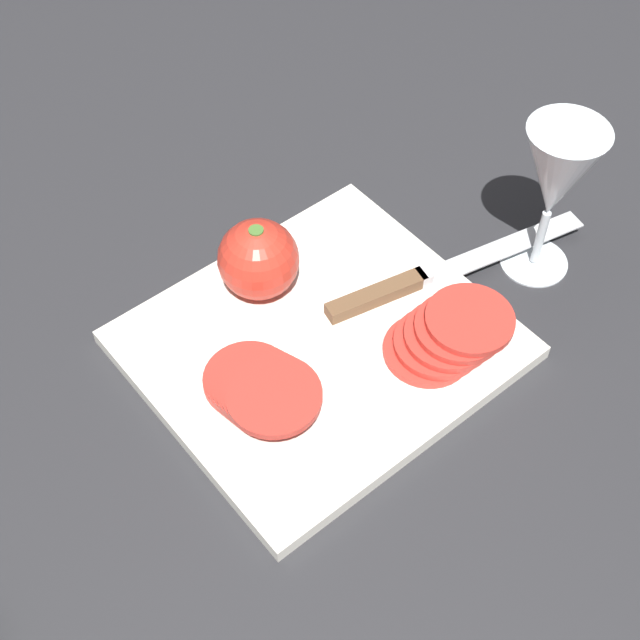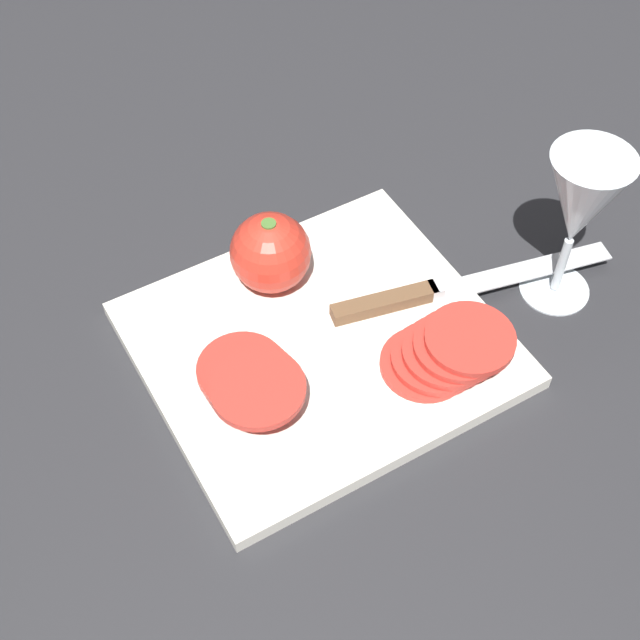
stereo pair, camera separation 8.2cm
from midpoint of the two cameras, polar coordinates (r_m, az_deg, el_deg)
The scene contains 7 objects.
ground_plane at distance 0.87m, azimuth -4.76°, elevation -1.36°, with size 3.00×3.00×0.00m, color #28282B.
cutting_board at distance 0.85m, azimuth -2.76°, elevation -1.76°, with size 0.33×0.29×0.02m.
wine_glass at distance 0.86m, azimuth 12.30°, elevation 8.72°, with size 0.08×0.08×0.17m.
whole_tomato at distance 0.86m, azimuth -6.70°, elevation 3.72°, with size 0.08×0.08×0.08m.
knife at distance 0.88m, azimuth 3.19°, elevation 2.25°, with size 0.30×0.08×0.01m.
tomato_slice_stack_near at distance 0.79m, azimuth -6.79°, elevation -4.50°, with size 0.09×0.13×0.04m.
tomato_slice_stack_far at distance 0.83m, azimuth 5.43°, elevation -1.14°, with size 0.12×0.10×0.04m.
Camera 1 is at (0.31, 0.43, 0.69)m, focal length 50.00 mm.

